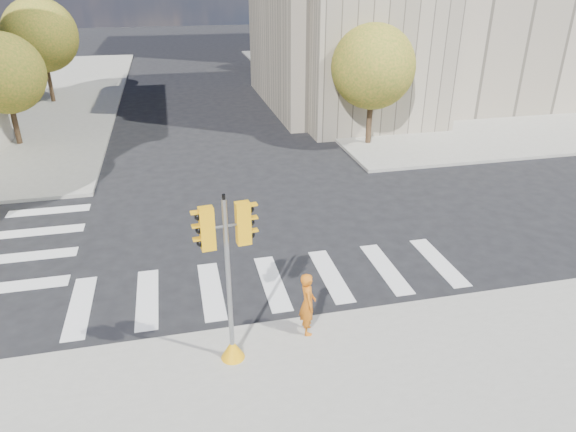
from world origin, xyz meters
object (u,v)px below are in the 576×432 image
at_px(lamp_near, 356,45).
at_px(photographer, 308,303).
at_px(traffic_signal, 229,295).
at_px(lamp_far, 297,23).

bearing_deg(lamp_near, photographer, -112.55).
bearing_deg(traffic_signal, lamp_near, 56.90).
height_order(lamp_far, photographer, lamp_far).
bearing_deg(photographer, traffic_signal, 110.72).
bearing_deg(lamp_far, traffic_signal, -106.27).
xyz_separation_m(lamp_near, lamp_far, (0.00, 14.00, 0.00)).
distance_m(traffic_signal, photographer, 2.22).
xyz_separation_m(lamp_near, traffic_signal, (-9.67, -19.15, -2.68)).
distance_m(lamp_near, lamp_far, 14.00).
height_order(lamp_near, traffic_signal, lamp_near).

